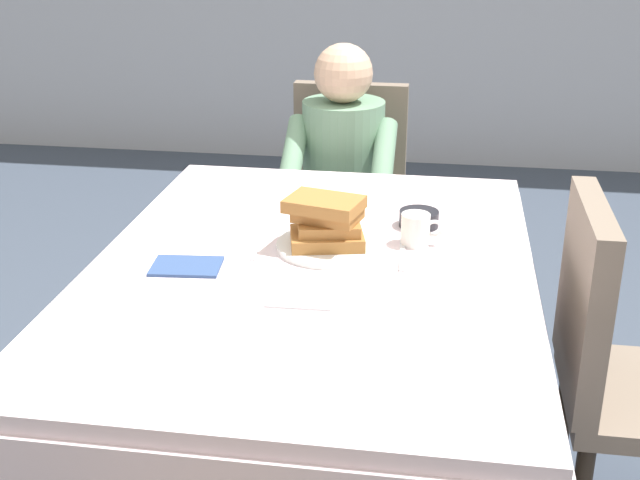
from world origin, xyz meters
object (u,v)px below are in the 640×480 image
(breakfast_stack, at_px, (327,221))
(spoon_near_edge, at_px, (297,307))
(plate_breakfast, at_px, (330,246))
(chair_right_side, at_px, (618,359))
(bowl_butter, at_px, (419,219))
(diner_person, at_px, (342,169))
(dining_table_main, at_px, (312,294))
(chair_diner, at_px, (347,191))
(cup_coffee, at_px, (416,229))
(knife_right_of_plate, at_px, (402,255))
(fork_left_of_plate, at_px, (257,246))

(breakfast_stack, height_order, spoon_near_edge, breakfast_stack)
(plate_breakfast, relative_size, breakfast_stack, 1.27)
(chair_right_side, relative_size, bowl_butter, 8.45)
(diner_person, height_order, spoon_near_edge, diner_person)
(diner_person, bearing_deg, breakfast_stack, 94.96)
(dining_table_main, relative_size, chair_right_side, 1.64)
(bowl_butter, bearing_deg, diner_person, 113.25)
(chair_diner, height_order, spoon_near_edge, chair_diner)
(plate_breakfast, relative_size, spoon_near_edge, 1.87)
(cup_coffee, bearing_deg, dining_table_main, -147.86)
(breakfast_stack, bearing_deg, cup_coffee, 16.87)
(chair_right_side, bearing_deg, bowl_butter, -119.44)
(knife_right_of_plate, distance_m, spoon_near_edge, 0.39)
(chair_diner, distance_m, cup_coffee, 1.09)
(plate_breakfast, height_order, knife_right_of_plate, plate_breakfast)
(chair_right_side, distance_m, spoon_near_edge, 0.83)
(chair_diner, height_order, chair_right_side, same)
(fork_left_of_plate, bearing_deg, plate_breakfast, -88.25)
(diner_person, bearing_deg, dining_table_main, 93.18)
(diner_person, relative_size, fork_left_of_plate, 6.22)
(spoon_near_edge, bearing_deg, cup_coffee, 58.30)
(chair_right_side, bearing_deg, plate_breakfast, -97.27)
(dining_table_main, bearing_deg, bowl_butter, 48.94)
(bowl_butter, bearing_deg, knife_right_of_plate, -98.43)
(cup_coffee, height_order, knife_right_of_plate, cup_coffee)
(breakfast_stack, xyz_separation_m, knife_right_of_plate, (0.20, -0.01, -0.08))
(dining_table_main, height_order, knife_right_of_plate, knife_right_of_plate)
(dining_table_main, bearing_deg, fork_left_of_plate, 154.85)
(knife_right_of_plate, bearing_deg, chair_diner, 11.44)
(dining_table_main, height_order, bowl_butter, bowl_butter)
(bowl_butter, bearing_deg, chair_right_side, -29.44)
(chair_right_side, height_order, bowl_butter, chair_right_side)
(chair_right_side, bearing_deg, knife_right_of_plate, -97.71)
(bowl_butter, bearing_deg, spoon_near_edge, -114.08)
(chair_diner, bearing_deg, diner_person, 90.00)
(cup_coffee, bearing_deg, breakfast_stack, -163.13)
(chair_diner, distance_m, bowl_butter, 0.96)
(breakfast_stack, bearing_deg, bowl_butter, 41.32)
(chair_diner, relative_size, chair_right_side, 1.00)
(dining_table_main, relative_size, knife_right_of_plate, 7.62)
(cup_coffee, distance_m, spoon_near_edge, 0.48)
(chair_right_side, bearing_deg, spoon_near_edge, -71.38)
(chair_diner, bearing_deg, knife_right_of_plate, 104.24)
(plate_breakfast, xyz_separation_m, knife_right_of_plate, (0.19, -0.02, -0.01))
(knife_right_of_plate, height_order, spoon_near_edge, same)
(breakfast_stack, relative_size, spoon_near_edge, 1.47)
(plate_breakfast, bearing_deg, chair_diner, 94.68)
(dining_table_main, relative_size, cup_coffee, 13.49)
(fork_left_of_plate, bearing_deg, dining_table_main, -119.40)
(plate_breakfast, xyz_separation_m, spoon_near_edge, (-0.02, -0.35, -0.01))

